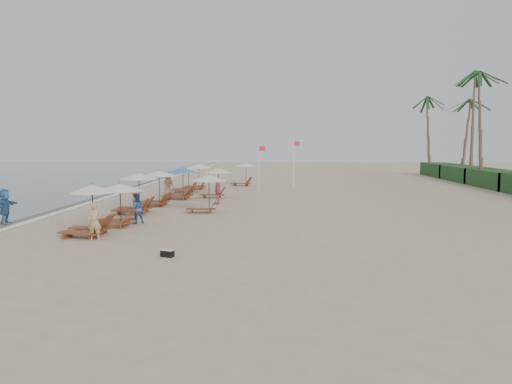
{
  "coord_description": "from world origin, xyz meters",
  "views": [
    {
      "loc": [
        1.94,
        -22.62,
        4.12
      ],
      "look_at": [
        0.57,
        4.58,
        1.3
      ],
      "focal_mm": 33.36,
      "sensor_mm": 36.0,
      "label": 1
    }
  ],
  "objects_px": {
    "beachgoer_mid_b": "(136,204)",
    "inland_station_1": "(216,179)",
    "lounger_station_2": "(135,194)",
    "duffel_bag": "(167,253)",
    "lounger_station_1": "(116,204)",
    "lounger_station_4": "(180,183)",
    "beachgoer_far_b": "(168,185)",
    "inland_station_0": "(206,188)",
    "lounger_station_0": "(88,212)",
    "beachgoer_near": "(95,221)",
    "waterline_walker": "(5,206)",
    "inland_station_2": "(244,171)",
    "beachgoer_far_a": "(218,191)",
    "lounger_station_5": "(186,180)",
    "flag_pole_near": "(259,165)",
    "lounger_station_6": "(197,176)",
    "lounger_station_3": "(156,187)",
    "beachgoer_mid_a": "(137,209)"
  },
  "relations": [
    {
      "from": "lounger_station_2",
      "to": "inland_station_0",
      "type": "distance_m",
      "value": 4.16
    },
    {
      "from": "inland_station_1",
      "to": "beachgoer_far_a",
      "type": "bearing_deg",
      "value": -80.71
    },
    {
      "from": "beachgoer_far_b",
      "to": "flag_pole_near",
      "type": "height_order",
      "value": "flag_pole_near"
    },
    {
      "from": "flag_pole_near",
      "to": "inland_station_1",
      "type": "bearing_deg",
      "value": -120.3
    },
    {
      "from": "lounger_station_6",
      "to": "inland_station_1",
      "type": "xyz_separation_m",
      "value": [
        2.58,
        -6.39,
        0.21
      ]
    },
    {
      "from": "beachgoer_mid_b",
      "to": "waterline_walker",
      "type": "bearing_deg",
      "value": 83.64
    },
    {
      "from": "lounger_station_4",
      "to": "lounger_station_5",
      "type": "height_order",
      "value": "lounger_station_4"
    },
    {
      "from": "lounger_station_1",
      "to": "duffel_bag",
      "type": "xyz_separation_m",
      "value": [
        3.99,
        -6.14,
        -1.0
      ]
    },
    {
      "from": "beachgoer_far_b",
      "to": "flag_pole_near",
      "type": "relative_size",
      "value": 0.45
    },
    {
      "from": "inland_station_0",
      "to": "beachgoer_near",
      "type": "relative_size",
      "value": 1.55
    },
    {
      "from": "lounger_station_6",
      "to": "beachgoer_near",
      "type": "distance_m",
      "value": 22.36
    },
    {
      "from": "inland_station_1",
      "to": "waterline_walker",
      "type": "distance_m",
      "value": 15.25
    },
    {
      "from": "lounger_station_2",
      "to": "beachgoer_mid_b",
      "type": "bearing_deg",
      "value": -70.9
    },
    {
      "from": "lounger_station_4",
      "to": "beachgoer_far_b",
      "type": "bearing_deg",
      "value": 126.64
    },
    {
      "from": "lounger_station_5",
      "to": "waterline_walker",
      "type": "bearing_deg",
      "value": -110.97
    },
    {
      "from": "lounger_station_4",
      "to": "inland_station_1",
      "type": "relative_size",
      "value": 1.04
    },
    {
      "from": "lounger_station_1",
      "to": "beachgoer_near",
      "type": "bearing_deg",
      "value": -86.14
    },
    {
      "from": "lounger_station_2",
      "to": "duffel_bag",
      "type": "xyz_separation_m",
      "value": [
        4.4,
        -10.5,
        -1.02
      ]
    },
    {
      "from": "lounger_station_0",
      "to": "beachgoer_mid_b",
      "type": "height_order",
      "value": "lounger_station_0"
    },
    {
      "from": "waterline_walker",
      "to": "beachgoer_far_b",
      "type": "bearing_deg",
      "value": -25.6
    },
    {
      "from": "beachgoer_mid_b",
      "to": "inland_station_1",
      "type": "bearing_deg",
      "value": -40.92
    },
    {
      "from": "lounger_station_1",
      "to": "inland_station_1",
      "type": "height_order",
      "value": "inland_station_1"
    },
    {
      "from": "beachgoer_far_a",
      "to": "lounger_station_0",
      "type": "bearing_deg",
      "value": -24.11
    },
    {
      "from": "waterline_walker",
      "to": "inland_station_2",
      "type": "bearing_deg",
      "value": -28.47
    },
    {
      "from": "lounger_station_0",
      "to": "flag_pole_near",
      "type": "distance_m",
      "value": 21.38
    },
    {
      "from": "lounger_station_4",
      "to": "beachgoer_mid_b",
      "type": "distance_m",
      "value": 9.2
    },
    {
      "from": "lounger_station_0",
      "to": "lounger_station_4",
      "type": "xyz_separation_m",
      "value": [
        1.13,
        14.09,
        0.09
      ]
    },
    {
      "from": "lounger_station_0",
      "to": "duffel_bag",
      "type": "bearing_deg",
      "value": -39.65
    },
    {
      "from": "inland_station_0",
      "to": "beachgoer_far_a",
      "type": "height_order",
      "value": "inland_station_0"
    },
    {
      "from": "waterline_walker",
      "to": "inland_station_1",
      "type": "bearing_deg",
      "value": -40.17
    },
    {
      "from": "lounger_station_3",
      "to": "inland_station_2",
      "type": "bearing_deg",
      "value": 72.73
    },
    {
      "from": "lounger_station_5",
      "to": "duffel_bag",
      "type": "height_order",
      "value": "lounger_station_5"
    },
    {
      "from": "lounger_station_3",
      "to": "waterline_walker",
      "type": "height_order",
      "value": "lounger_station_3"
    },
    {
      "from": "lounger_station_1",
      "to": "inland_station_1",
      "type": "xyz_separation_m",
      "value": [
        3.25,
        12.59,
        0.31
      ]
    },
    {
      "from": "lounger_station_1",
      "to": "inland_station_0",
      "type": "height_order",
      "value": "inland_station_0"
    },
    {
      "from": "inland_station_0",
      "to": "beachgoer_far_b",
      "type": "height_order",
      "value": "inland_station_0"
    },
    {
      "from": "lounger_station_3",
      "to": "beachgoer_near",
      "type": "distance_m",
      "value": 11.18
    },
    {
      "from": "beachgoer_far_a",
      "to": "flag_pole_near",
      "type": "relative_size",
      "value": 0.45
    },
    {
      "from": "lounger_station_0",
      "to": "beachgoer_near",
      "type": "distance_m",
      "value": 1.15
    },
    {
      "from": "inland_station_2",
      "to": "beachgoer_far_b",
      "type": "bearing_deg",
      "value": -119.01
    },
    {
      "from": "lounger_station_6",
      "to": "lounger_station_0",
      "type": "bearing_deg",
      "value": -92.94
    },
    {
      "from": "lounger_station_6",
      "to": "inland_station_0",
      "type": "distance_m",
      "value": 14.39
    },
    {
      "from": "lounger_station_4",
      "to": "flag_pole_near",
      "type": "distance_m",
      "value": 8.4
    },
    {
      "from": "lounger_station_6",
      "to": "inland_station_0",
      "type": "bearing_deg",
      "value": -77.85
    },
    {
      "from": "inland_station_1",
      "to": "waterline_walker",
      "type": "relative_size",
      "value": 1.43
    },
    {
      "from": "inland_station_0",
      "to": "flag_pole_near",
      "type": "relative_size",
      "value": 0.62
    },
    {
      "from": "lounger_station_6",
      "to": "beachgoer_far_b",
      "type": "height_order",
      "value": "lounger_station_6"
    },
    {
      "from": "lounger_station_0",
      "to": "lounger_station_5",
      "type": "bearing_deg",
      "value": 88.07
    },
    {
      "from": "beachgoer_mid_a",
      "to": "beachgoer_far_a",
      "type": "xyz_separation_m",
      "value": [
        3.15,
        7.79,
        0.14
      ]
    },
    {
      "from": "beachgoer_mid_b",
      "to": "waterline_walker",
      "type": "height_order",
      "value": "waterline_walker"
    }
  ]
}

